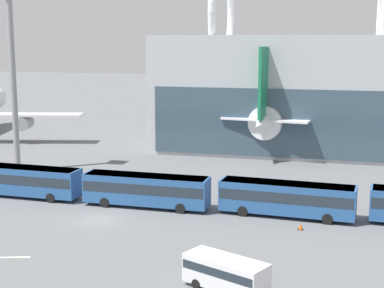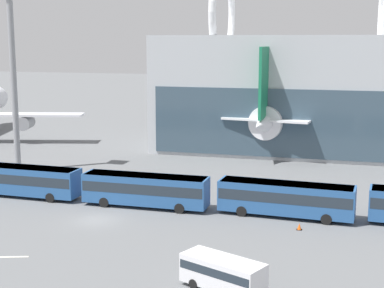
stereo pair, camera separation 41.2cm
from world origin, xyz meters
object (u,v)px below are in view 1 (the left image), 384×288
object	(u,v)px
service_van_foreground	(226,272)
shuttle_bus_2	(287,197)
shuttle_bus_0	(23,179)
shuttle_bus_1	(146,188)
airliner_at_gate_far	(292,110)
traffic_cone_0	(301,226)
floodlight_mast	(12,59)

from	to	relation	value
service_van_foreground	shuttle_bus_2	bearing A→B (deg)	-72.98
shuttle_bus_0	shuttle_bus_1	size ratio (longest dim) A/B	1.00
shuttle_bus_0	service_van_foreground	bearing A→B (deg)	-32.93
airliner_at_gate_far	traffic_cone_0	size ratio (longest dim) A/B	74.63
shuttle_bus_2	traffic_cone_0	size ratio (longest dim) A/B	21.64
traffic_cone_0	airliner_at_gate_far	bearing A→B (deg)	96.35
airliner_at_gate_far	shuttle_bus_0	world-z (taller)	airliner_at_gate_far
traffic_cone_0	service_van_foreground	bearing A→B (deg)	-105.05
airliner_at_gate_far	traffic_cone_0	bearing A→B (deg)	-165.47
shuttle_bus_1	service_van_foreground	size ratio (longest dim) A/B	2.06
traffic_cone_0	shuttle_bus_2	bearing A→B (deg)	114.34
airliner_at_gate_far	shuttle_bus_2	bearing A→B (deg)	-167.15
shuttle_bus_1	airliner_at_gate_far	bearing A→B (deg)	76.47
shuttle_bus_0	service_van_foreground	size ratio (longest dim) A/B	2.07
shuttle_bus_0	shuttle_bus_2	xyz separation A→B (m)	(27.74, 0.02, 0.00)
service_van_foreground	shuttle_bus_0	bearing A→B (deg)	-10.79
shuttle_bus_1	traffic_cone_0	size ratio (longest dim) A/B	21.45
shuttle_bus_0	shuttle_bus_1	world-z (taller)	same
service_van_foreground	floodlight_mast	bearing A→B (deg)	-17.08
shuttle_bus_2	service_van_foreground	world-z (taller)	shuttle_bus_2
shuttle_bus_0	floodlight_mast	size ratio (longest dim) A/B	0.54
shuttle_bus_0	shuttle_bus_2	world-z (taller)	same
floodlight_mast	traffic_cone_0	distance (m)	41.80
shuttle_bus_0	floodlight_mast	distance (m)	17.92
airliner_at_gate_far	floodlight_mast	size ratio (longest dim) A/B	1.86
shuttle_bus_1	service_van_foreground	world-z (taller)	shuttle_bus_1
floodlight_mast	traffic_cone_0	bearing A→B (deg)	-21.56
airliner_at_gate_far	shuttle_bus_1	size ratio (longest dim) A/B	3.48
airliner_at_gate_far	shuttle_bus_1	world-z (taller)	airliner_at_gate_far
shuttle_bus_1	service_van_foreground	bearing A→B (deg)	-55.67
service_van_foreground	floodlight_mast	xyz separation A→B (m)	(-32.88, 28.73, 12.74)
shuttle_bus_1	service_van_foreground	distance (m)	21.02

